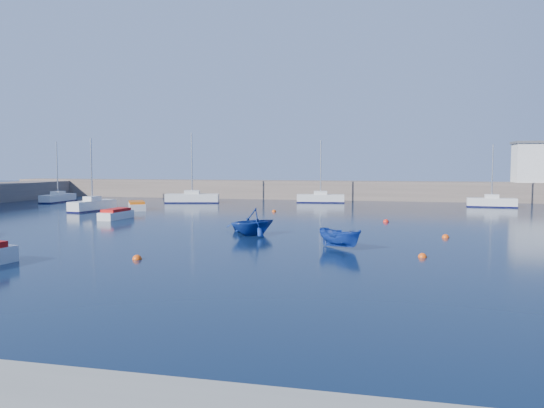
% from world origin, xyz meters
% --- Properties ---
extents(ground, '(220.00, 220.00, 0.00)m').
position_xyz_m(ground, '(0.00, 0.00, 0.00)').
color(ground, '#0B1A32').
rests_on(ground, ground).
extents(back_wall, '(96.00, 4.50, 2.60)m').
position_xyz_m(back_wall, '(0.00, 46.00, 1.30)').
color(back_wall, '#706156').
rests_on(back_wall, ground).
extents(sailboat_3, '(2.51, 5.95, 7.73)m').
position_xyz_m(sailboat_3, '(-21.39, 21.69, 0.61)').
color(sailboat_3, silver).
rests_on(sailboat_3, ground).
extents(sailboat_4, '(1.95, 6.05, 7.89)m').
position_xyz_m(sailboat_4, '(-33.04, 32.29, 0.57)').
color(sailboat_4, silver).
rests_on(sailboat_4, ground).
extents(sailboat_5, '(7.01, 3.41, 8.92)m').
position_xyz_m(sailboat_5, '(-15.43, 35.12, 0.64)').
color(sailboat_5, silver).
rests_on(sailboat_5, ground).
extents(sailboat_6, '(6.21, 2.43, 8.02)m').
position_xyz_m(sailboat_6, '(0.58, 39.26, 0.60)').
color(sailboat_6, silver).
rests_on(sailboat_6, ground).
extents(sailboat_7, '(5.48, 1.83, 7.26)m').
position_xyz_m(sailboat_7, '(20.86, 36.66, 0.59)').
color(sailboat_7, silver).
rests_on(sailboat_7, ground).
extents(motorboat_1, '(1.58, 3.97, 0.96)m').
position_xyz_m(motorboat_1, '(-14.60, 14.65, 0.45)').
color(motorboat_1, silver).
rests_on(motorboat_1, ground).
extents(motorboat_2, '(3.74, 4.74, 0.94)m').
position_xyz_m(motorboat_2, '(-17.46, 24.04, 0.44)').
color(motorboat_2, silver).
rests_on(motorboat_2, ground).
extents(dinghy_center, '(3.42, 4.11, 0.73)m').
position_xyz_m(dinghy_center, '(-1.00, 9.07, 0.37)').
color(dinghy_center, navy).
rests_on(dinghy_center, ground).
extents(dinghy_left, '(4.65, 4.72, 1.88)m').
position_xyz_m(dinghy_left, '(0.35, 6.93, 0.94)').
color(dinghy_left, navy).
rests_on(dinghy_left, ground).
extents(dinghy_right, '(3.22, 2.77, 1.21)m').
position_xyz_m(dinghy_right, '(6.93, 2.50, 0.60)').
color(dinghy_right, navy).
rests_on(dinghy_right, ground).
extents(buoy_0, '(0.50, 0.50, 0.50)m').
position_xyz_m(buoy_0, '(-3.02, -3.59, 0.00)').
color(buoy_0, '#ED4C0C').
rests_on(buoy_0, ground).
extents(buoy_1, '(0.50, 0.50, 0.50)m').
position_xyz_m(buoy_1, '(9.30, 17.68, 0.00)').
color(buoy_1, red).
rests_on(buoy_1, ground).
extents(buoy_2, '(0.49, 0.49, 0.49)m').
position_xyz_m(buoy_2, '(13.42, 8.70, 0.00)').
color(buoy_2, '#ED4C0C').
rests_on(buoy_2, ground).
extents(buoy_3, '(0.45, 0.45, 0.45)m').
position_xyz_m(buoy_3, '(-2.30, 25.06, 0.00)').
color(buoy_3, '#ED4C0C').
rests_on(buoy_3, ground).
extents(buoy_5, '(0.47, 0.47, 0.47)m').
position_xyz_m(buoy_5, '(11.54, 0.49, 0.00)').
color(buoy_5, '#ED4C0C').
rests_on(buoy_5, ground).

